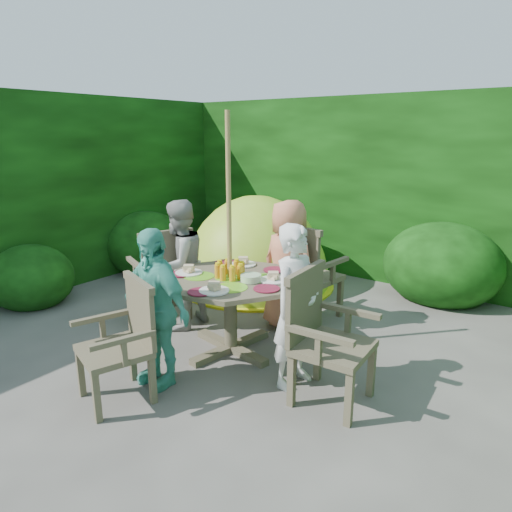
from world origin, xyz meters
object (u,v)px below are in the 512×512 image
Objects in this scene: garden_chair_right at (323,335)px; child_front at (155,308)px; garden_chair_front at (123,340)px; dome_tent at (255,284)px; patio_table at (231,289)px; child_left at (179,265)px; parasol_pole at (229,238)px; garden_chair_back at (306,272)px; child_back at (288,265)px; garden_chair_left at (163,273)px; child_right at (296,307)px.

garden_chair_right is 1.35m from child_front.
garden_chair_front is 0.35m from child_front.
patio_table is at bearing -71.08° from dome_tent.
garden_chair_right is at bearing 78.46° from child_left.
parasol_pole is 2.28m from dome_tent.
child_left is (-1.87, 0.32, 0.15)m from garden_chair_right.
garden_chair_back is 0.76× the size of child_left.
patio_table is 1.40× the size of garden_chair_back.
garden_chair_back is 1.14× the size of garden_chair_front.
child_left is (-0.63, 1.21, 0.20)m from garden_chair_front.
garden_chair_front is (-0.16, -1.09, -0.14)m from patio_table.
child_back is at bearing 40.45° from garden_chair_right.
garden_chair_left is 0.73× the size of child_back.
garden_chair_back is at bearing 80.97° from patio_table.
child_left is at bearing 170.97° from parasol_pole.
garden_chair_back is at bearing 148.82° from garden_chair_left.
child_back reaches higher than dome_tent.
child_left reaches higher than patio_table.
child_back reaches higher than child_right.
dome_tent is (-0.21, 1.60, -0.68)m from child_left.
garden_chair_front is 0.67× the size of child_right.
patio_table is at bearing 87.31° from garden_chair_back.
patio_table is 1.06× the size of child_back.
garden_chair_left is (-2.16, 0.34, 0.00)m from garden_chair_right.
garden_chair_left is 1.10× the size of garden_chair_front.
child_front reaches higher than garden_chair_back.
garden_chair_right is 1.55m from garden_chair_back.
child_left reaches higher than child_right.
garden_chair_left is at bearing 172.11° from patio_table.
dome_tent is at bearing -22.68° from garden_chair_back.
child_front is at bearing 34.04° from child_left.
garden_chair_left is 0.33m from child_left.
patio_table is 1.10× the size of child_front.
child_left is at bearing 86.69° from child_right.
child_right is (0.79, -0.13, -0.43)m from parasol_pole.
child_front reaches higher than dome_tent.
dome_tent reaches higher than garden_chair_left.
child_front is (0.66, -0.92, -0.02)m from child_left.
parasol_pole is 2.22× the size of garden_chair_right.
child_right reaches higher than garden_chair_left.
child_front is at bearing 87.18° from garden_chair_back.
child_right is at bearing -57.23° from dome_tent.
parasol_pole reaches higher than garden_chair_right.
child_left is 0.56× the size of dome_tent.
garden_chair_right is 1.09× the size of garden_chair_front.
garden_chair_left is 0.96× the size of garden_chair_back.
garden_chair_right is 0.41× the size of dome_tent.
parasol_pole is 1.23m from garden_chair_left.
child_back reaches higher than child_left.
garden_chair_front is at bearing -84.66° from dome_tent.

